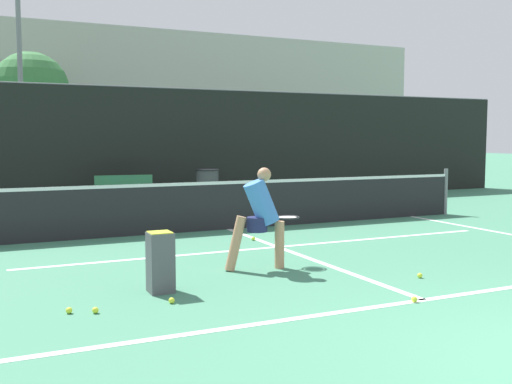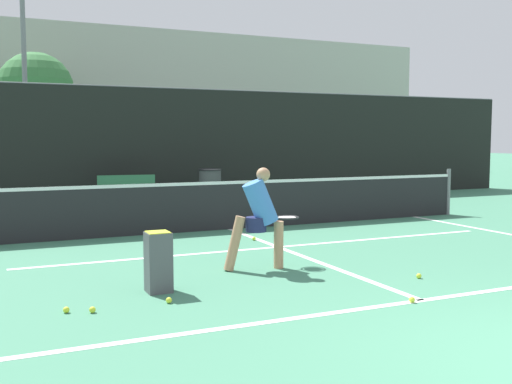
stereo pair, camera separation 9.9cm
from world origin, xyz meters
name	(u,v)px [view 1 (the left image)]	position (x,y,z in m)	size (l,w,h in m)	color
court_baseline_near	(424,300)	(0.00, 2.28, 0.00)	(11.00, 0.10, 0.01)	white
court_service_line	(278,247)	(0.00, 5.83, 0.00)	(8.25, 0.10, 0.01)	white
court_center_mark	(299,255)	(0.00, 5.12, 0.00)	(0.10, 5.68, 0.01)	white
court_sideline_right	(512,235)	(4.51, 5.12, 0.00)	(0.10, 6.68, 0.01)	white
net	(228,203)	(0.00, 7.96, 0.51)	(11.09, 0.09, 1.07)	slate
fence_back	(157,146)	(0.00, 13.08, 1.57)	(24.00, 0.06, 3.16)	black
player_practicing	(260,215)	(-0.96, 4.47, 0.75)	(1.20, 0.51, 1.40)	tan
tennis_ball_scattered_0	(420,275)	(0.66, 3.12, 0.03)	(0.07, 0.07, 0.07)	#D1E033
tennis_ball_scattered_2	(69,310)	(-3.63, 3.41, 0.03)	(0.07, 0.07, 0.07)	#D1E033
tennis_ball_scattered_3	(172,300)	(-2.57, 3.33, 0.03)	(0.07, 0.07, 0.07)	#D1E033
tennis_ball_scattered_4	(253,239)	(-0.10, 6.58, 0.03)	(0.07, 0.07, 0.07)	#D1E033
tennis_ball_scattered_5	(414,299)	(-0.15, 2.25, 0.03)	(0.07, 0.07, 0.07)	#D1E033
tennis_ball_scattered_6	(95,310)	(-3.39, 3.30, 0.03)	(0.07, 0.07, 0.07)	#D1E033
ball_hopper	(160,261)	(-2.54, 3.85, 0.37)	(0.28, 0.28, 0.71)	#4C4C51
courtside_bench	(124,191)	(-1.14, 12.01, 0.46)	(1.46, 0.55, 0.86)	#33724C
trash_bin	(207,188)	(0.95, 11.72, 0.50)	(0.60, 0.60, 0.99)	#3F3F42
parked_car	(223,173)	(3.47, 16.91, 0.55)	(1.88, 4.49, 1.31)	#B7B7BC
floodlight_mast	(19,29)	(-3.05, 18.50, 5.34)	(1.10, 0.24, 8.39)	slate
tree_west	(31,90)	(-2.43, 22.31, 3.65)	(2.92, 2.92, 5.13)	brown
building_far	(79,102)	(0.00, 26.35, 3.46)	(36.00, 2.40, 6.93)	#B2ADA3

